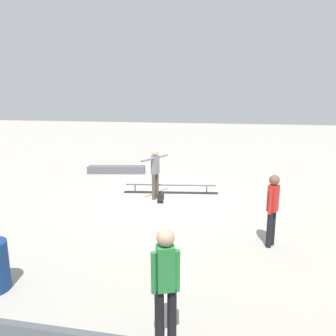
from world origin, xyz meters
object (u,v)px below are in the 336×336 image
object	(u,v)px
skater_main	(155,170)
skateboard_main	(161,198)
bystander_red_shirt	(272,207)
grind_rail	(171,189)
skate_ledge	(117,170)
bystander_green_shirt	(166,282)

from	to	relation	value
skater_main	skateboard_main	bearing A→B (deg)	-88.98
skateboard_main	bystander_red_shirt	size ratio (longest dim) A/B	0.50
grind_rail	bystander_red_shirt	distance (m)	4.79
skate_ledge	grind_rail	bearing A→B (deg)	138.99
skateboard_main	skate_ledge	bearing A→B (deg)	-150.56
bystander_red_shirt	bystander_green_shirt	distance (m)	3.86
grind_rail	bystander_red_shirt	bearing A→B (deg)	121.00
skate_ledge	bystander_red_shirt	distance (m)	8.55
skateboard_main	grind_rail	bearing A→B (deg)	159.02
skateboard_main	bystander_red_shirt	xyz separation A→B (m)	(-3.14, 2.82, 0.86)
skate_ledge	bystander_green_shirt	distance (m)	10.50
grind_rail	skater_main	world-z (taller)	skater_main
skate_ledge	skater_main	world-z (taller)	skater_main
skate_ledge	bystander_green_shirt	size ratio (longest dim) A/B	1.46
skate_ledge	bystander_red_shirt	xyz separation A→B (m)	(-5.85, 6.18, 0.78)
skate_ledge	skateboard_main	world-z (taller)	skate_ledge
skate_ledge	skater_main	distance (m)	4.21
skater_main	skateboard_main	size ratio (longest dim) A/B	2.05
skateboard_main	skater_main	bearing A→B (deg)	-122.40
skater_main	bystander_green_shirt	bearing A→B (deg)	-141.78
grind_rail	bystander_green_shirt	distance (m)	7.27
skateboard_main	bystander_green_shirt	size ratio (longest dim) A/B	0.48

